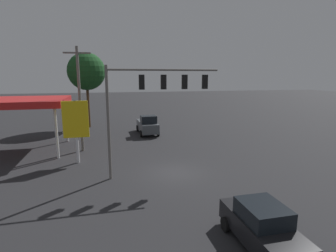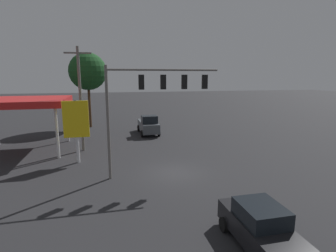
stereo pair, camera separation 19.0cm
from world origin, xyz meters
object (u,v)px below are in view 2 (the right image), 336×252
Objects in this scene: traffic_signal_assembly at (152,93)px; street_tree at (88,72)px; utility_pole at (80,97)px; pickup_parked at (148,125)px; price_sign at (76,121)px; sedan_far at (260,227)px.

traffic_signal_assembly is 0.77× the size of street_tree.
utility_pole is 10.18m from pickup_parked.
utility_pole is at bearing -91.50° from price_sign.
traffic_signal_assembly is at bearing 125.16° from utility_pole.
utility_pole is at bearing -51.39° from pickup_parked.
utility_pole reaches higher than sedan_far.
pickup_parked is (-1.76, -13.69, -4.82)m from traffic_signal_assembly.
sedan_far is (-1.17, 22.82, -0.16)m from pickup_parked.
utility_pole is 0.95× the size of street_tree.
street_tree is at bearing -163.83° from sedan_far.
price_sign is 0.50× the size of street_tree.
price_sign reaches higher than pickup_parked.
pickup_parked is (-7.33, -9.55, -2.36)m from price_sign.
traffic_signal_assembly is 1.50× the size of pickup_parked.
pickup_parked is 1.19× the size of sedan_far.
utility_pole is 1.90× the size of price_sign.
price_sign is (5.57, -4.14, -2.46)m from traffic_signal_assembly.
traffic_signal_assembly is 1.78× the size of sedan_far.
street_tree is (5.52, -19.93, 1.74)m from traffic_signal_assembly.
traffic_signal_assembly is at bearing -162.21° from sedan_far.
pickup_parked is at bearing -127.51° from price_sign.
traffic_signal_assembly is 20.75m from street_tree.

